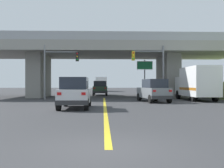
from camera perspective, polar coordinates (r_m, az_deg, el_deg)
ground at (r=33.23m, az=-1.69°, el=-2.74°), size 160.00×160.00×0.00m
overpass_bridge at (r=33.37m, az=-1.69°, el=5.91°), size 33.34×10.36×7.12m
lane_divider_stripe at (r=18.56m, az=-1.50°, el=-4.91°), size 0.20×24.05×0.01m
suv_lead at (r=17.67m, az=-7.84°, el=-1.88°), size 1.92×4.30×2.02m
suv_crossing at (r=24.09m, az=8.85°, el=-1.38°), size 2.47×4.70×2.02m
box_truck at (r=27.33m, az=17.49°, el=0.18°), size 2.33×7.03×3.21m
sedan_oncoming at (r=38.30m, az=-2.54°, el=-0.86°), size 2.04×4.77×2.02m
traffic_signal_nearside at (r=28.46m, az=8.59°, el=4.08°), size 3.42×0.36×5.60m
traffic_signal_farside at (r=28.54m, az=-11.71°, el=4.04°), size 3.62×0.36×5.66m
highway_sign at (r=31.45m, az=6.95°, el=3.08°), size 1.83×0.17×4.41m
semi_truck_distant at (r=58.62m, az=-2.30°, el=0.01°), size 2.33×7.01×3.04m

